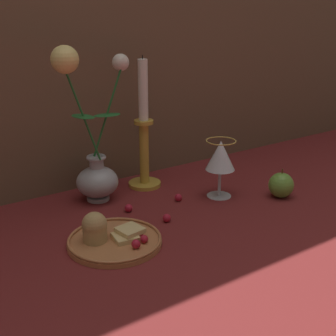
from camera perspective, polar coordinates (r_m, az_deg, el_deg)
The scene contains 9 objects.
ground_plane at distance 1.16m, azimuth 1.40°, elevation -4.82°, with size 2.40×2.40×0.00m, color maroon.
vase at distance 1.17m, azimuth -9.10°, elevation 1.83°, with size 0.21×0.11×0.39m.
plate_with_pastries at distance 0.99m, azimuth -7.00°, elevation -8.34°, with size 0.20×0.20×0.07m.
wine_glass at distance 1.19m, azimuth 6.49°, elevation 1.26°, with size 0.08×0.08×0.15m.
candlestick at distance 1.25m, azimuth -2.95°, elevation 3.53°, with size 0.09×0.09×0.35m.
apple_beside_vase at distance 1.24m, azimuth 13.62°, elevation -2.04°, with size 0.07×0.07×0.08m.
berry_near_plate at distance 1.19m, azimuth 1.25°, elevation -3.62°, with size 0.02×0.02×0.02m, color #AD192D.
berry_front_center at distance 1.14m, azimuth -4.83°, elevation -4.88°, with size 0.02×0.02×0.02m, color #AD192D.
berry_by_glass_stem at distance 1.08m, azimuth -0.16°, elevation -6.11°, with size 0.02×0.02×0.02m, color #AD192D.
Camera 1 is at (-0.62, -0.86, 0.48)m, focal length 50.00 mm.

